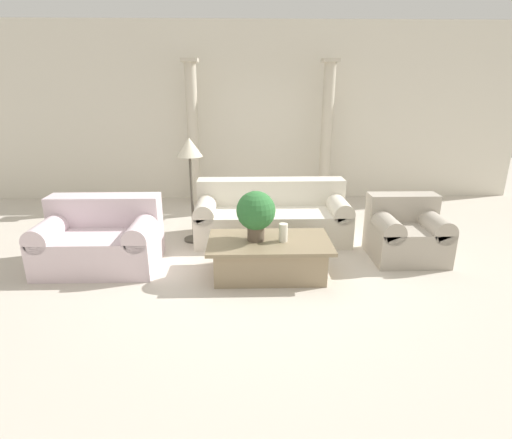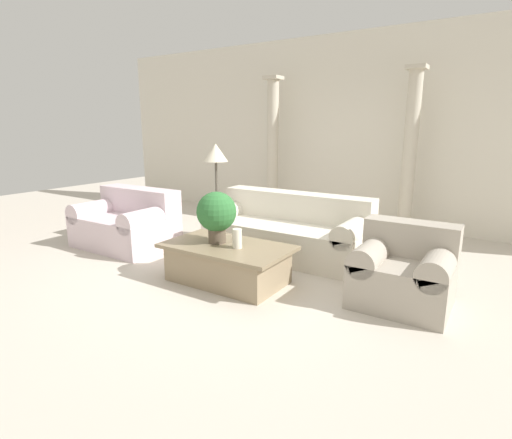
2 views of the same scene
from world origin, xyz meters
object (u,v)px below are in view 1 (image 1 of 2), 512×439
(loveseat, at_px, (101,238))
(potted_plant, at_px, (256,212))
(sofa_long, at_px, (272,215))
(coffee_table, at_px, (269,257))
(floor_lamp, at_px, (190,156))
(armchair, at_px, (406,232))

(loveseat, relative_size, potted_plant, 2.38)
(loveseat, bearing_deg, potted_plant, -9.51)
(loveseat, bearing_deg, sofa_long, 22.26)
(coffee_table, xyz_separation_m, potted_plant, (-0.15, 0.02, 0.54))
(potted_plant, bearing_deg, floor_lamp, 128.15)
(loveseat, relative_size, armchair, 1.54)
(floor_lamp, bearing_deg, coffee_table, -47.70)
(potted_plant, relative_size, armchair, 0.65)
(floor_lamp, bearing_deg, loveseat, -142.68)
(coffee_table, distance_m, armchair, 1.82)
(potted_plant, height_order, floor_lamp, floor_lamp)
(coffee_table, relative_size, potted_plant, 2.45)
(floor_lamp, bearing_deg, armchair, -13.14)
(potted_plant, bearing_deg, armchair, 13.00)
(loveseat, bearing_deg, armchair, 1.94)
(sofa_long, bearing_deg, coffee_table, -94.95)
(floor_lamp, bearing_deg, sofa_long, 4.97)
(sofa_long, relative_size, armchair, 2.42)
(coffee_table, bearing_deg, loveseat, 170.67)
(coffee_table, xyz_separation_m, armchair, (1.76, 0.46, 0.12))
(armchair, bearing_deg, sofa_long, 155.86)
(sofa_long, relative_size, floor_lamp, 1.47)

